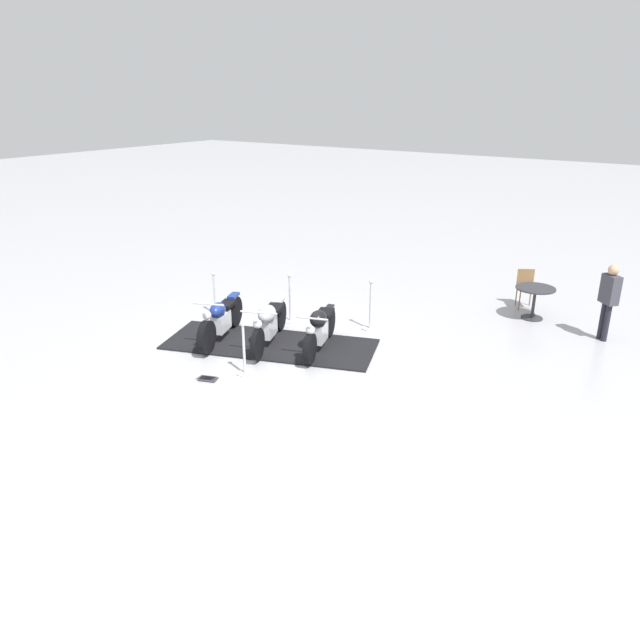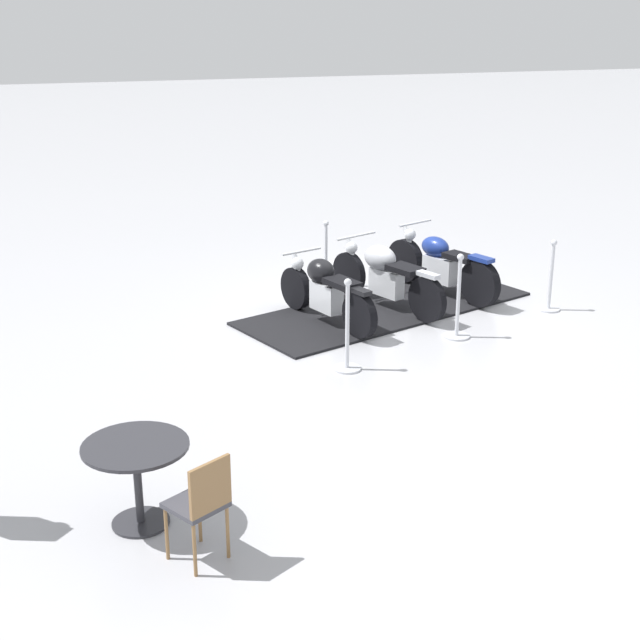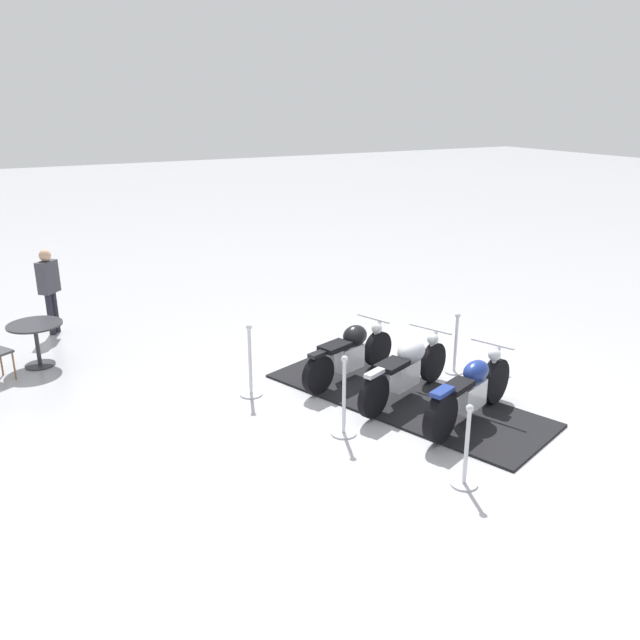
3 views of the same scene
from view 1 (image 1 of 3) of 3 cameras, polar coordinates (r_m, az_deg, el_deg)
ground_plane at (r=12.66m, az=-4.73°, el=-2.36°), size 80.00×80.00×0.00m
display_platform at (r=12.65m, az=-4.73°, el=-2.28°), size 4.65×2.98×0.04m
motorcycle_navy at (r=12.84m, az=-9.37°, el=0.08°), size 0.99×2.12×0.99m
motorcycle_chrome at (r=12.42m, az=-4.86°, el=-0.21°), size 1.07×2.13×0.94m
motorcycle_black at (r=12.15m, az=-0.04°, el=-0.81°), size 0.88×1.99×0.89m
stanchion_left_mid at (r=13.79m, az=-2.83°, el=1.22°), size 0.35×0.35×1.14m
stanchion_left_front at (r=14.43m, az=-9.86°, el=1.78°), size 0.33×0.33×1.04m
stanchion_left_rear at (r=13.37m, az=4.76°, el=0.58°), size 0.35×0.35×1.14m
stanchion_right_mid at (r=11.30m, az=-7.15°, el=-3.46°), size 0.31×0.31×1.04m
info_placard at (r=11.30m, az=-10.54°, el=-5.25°), size 0.38×0.33×0.21m
cafe_table at (r=14.74m, az=19.59°, el=2.23°), size 0.89×0.89×0.75m
cafe_chair_near_table at (r=15.50m, az=18.84°, el=3.10°), size 0.55×0.55×0.92m
bystander_person at (r=13.91m, az=25.59°, el=2.07°), size 0.44×0.44×1.65m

